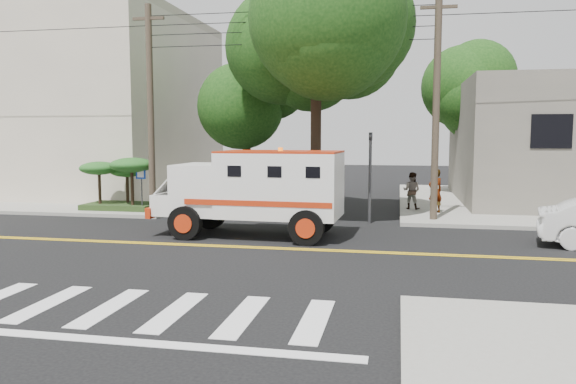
# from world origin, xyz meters

# --- Properties ---
(ground) EXTENTS (100.00, 100.00, 0.00)m
(ground) POSITION_xyz_m (0.00, 0.00, 0.00)
(ground) COLOR black
(ground) RESTS_ON ground
(sidewalk_ne) EXTENTS (17.00, 17.00, 0.15)m
(sidewalk_ne) POSITION_xyz_m (13.50, 13.50, 0.07)
(sidewalk_ne) COLOR gray
(sidewalk_ne) RESTS_ON ground
(sidewalk_nw) EXTENTS (17.00, 17.00, 0.15)m
(sidewalk_nw) POSITION_xyz_m (-13.50, 13.50, 0.07)
(sidewalk_nw) COLOR gray
(sidewalk_nw) RESTS_ON ground
(building_left) EXTENTS (16.00, 14.00, 10.00)m
(building_left) POSITION_xyz_m (-15.50, 15.00, 5.15)
(building_left) COLOR beige
(building_left) RESTS_ON sidewalk_nw
(utility_pole_left) EXTENTS (0.28, 0.28, 9.00)m
(utility_pole_left) POSITION_xyz_m (-5.60, 6.00, 4.50)
(utility_pole_left) COLOR #382D23
(utility_pole_left) RESTS_ON ground
(utility_pole_right) EXTENTS (0.28, 0.28, 9.00)m
(utility_pole_right) POSITION_xyz_m (6.30, 6.20, 4.50)
(utility_pole_right) COLOR #382D23
(utility_pole_right) RESTS_ON ground
(tree_main) EXTENTS (6.08, 5.70, 9.85)m
(tree_main) POSITION_xyz_m (1.94, 6.21, 7.20)
(tree_main) COLOR black
(tree_main) RESTS_ON ground
(tree_left) EXTENTS (4.48, 4.20, 7.70)m
(tree_left) POSITION_xyz_m (-2.68, 11.79, 5.73)
(tree_left) COLOR black
(tree_left) RESTS_ON ground
(tree_right) EXTENTS (4.80, 4.50, 8.20)m
(tree_right) POSITION_xyz_m (8.84, 15.77, 6.09)
(tree_right) COLOR black
(tree_right) RESTS_ON ground
(traffic_signal) EXTENTS (0.15, 0.18, 3.60)m
(traffic_signal) POSITION_xyz_m (3.80, 5.60, 2.23)
(traffic_signal) COLOR #3F3F42
(traffic_signal) RESTS_ON ground
(accessibility_sign) EXTENTS (0.45, 0.10, 2.02)m
(accessibility_sign) POSITION_xyz_m (-6.20, 6.17, 1.37)
(accessibility_sign) COLOR #3F3F42
(accessibility_sign) RESTS_ON ground
(palm_planter) EXTENTS (3.52, 2.63, 2.36)m
(palm_planter) POSITION_xyz_m (-7.44, 6.62, 1.65)
(palm_planter) COLOR #1E3314
(palm_planter) RESTS_ON sidewalk_nw
(armored_truck) EXTENTS (6.60, 2.85, 2.96)m
(armored_truck) POSITION_xyz_m (0.13, 1.91, 1.69)
(armored_truck) COLOR white
(armored_truck) RESTS_ON ground
(pedestrian_a) EXTENTS (0.83, 0.76, 1.89)m
(pedestrian_a) POSITION_xyz_m (6.47, 8.11, 1.10)
(pedestrian_a) COLOR gray
(pedestrian_a) RESTS_ON sidewalk_ne
(pedestrian_b) EXTENTS (0.98, 0.87, 1.67)m
(pedestrian_b) POSITION_xyz_m (5.50, 9.20, 0.99)
(pedestrian_b) COLOR gray
(pedestrian_b) RESTS_ON sidewalk_ne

